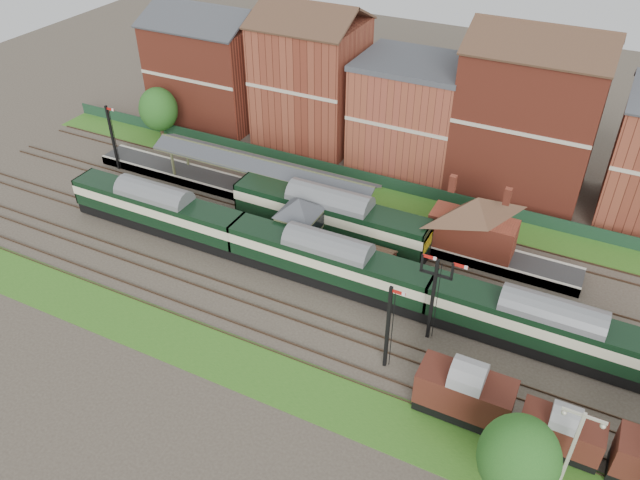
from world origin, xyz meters
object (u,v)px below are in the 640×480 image
at_px(semaphore_bracket, 434,294).
at_px(platform_railcar, 330,215).
at_px(signal_box, 299,224).
at_px(dmu_train, 328,261).
at_px(goods_van_a, 465,393).

relative_size(semaphore_bracket, platform_railcar, 0.40).
bearing_deg(signal_box, dmu_train, -35.17).
xyz_separation_m(semaphore_bracket, goods_van_a, (4.65, -6.50, -2.34)).
height_order(dmu_train, goods_van_a, dmu_train).
distance_m(signal_box, platform_railcar, 3.67).
height_order(signal_box, semaphore_bracket, semaphore_bracket).
height_order(platform_railcar, goods_van_a, platform_railcar).
bearing_deg(signal_box, semaphore_bracket, -20.92).
distance_m(platform_railcar, goods_van_a, 23.81).
relative_size(platform_railcar, goods_van_a, 3.03).
height_order(signal_box, goods_van_a, signal_box).
bearing_deg(signal_box, goods_van_a, -31.89).
relative_size(semaphore_bracket, dmu_train, 0.14).
bearing_deg(goods_van_a, signal_box, 148.11).
relative_size(signal_box, semaphore_bracket, 0.73).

